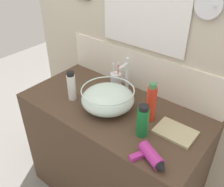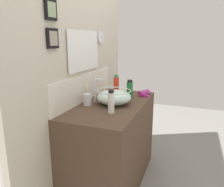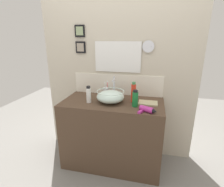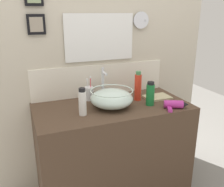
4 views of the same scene
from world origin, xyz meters
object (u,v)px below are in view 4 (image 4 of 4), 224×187
Objects in this scene: glass_bowl_sink at (112,98)px; hair_drier at (175,105)px; shampoo_bottle at (82,102)px; toothbrush_cup at (89,93)px; spray_bottle at (150,94)px; lotion_bottle at (138,87)px; faucet at (103,82)px; hand_towel at (157,97)px.

hair_drier is (0.44, -0.20, -0.04)m from glass_bowl_sink.
shampoo_bottle is (-0.25, -0.07, 0.02)m from glass_bowl_sink.
shampoo_bottle reaches higher than glass_bowl_sink.
glass_bowl_sink is 0.25m from toothbrush_cup.
shampoo_bottle is at bearing -164.95° from glass_bowl_sink.
lotion_bottle reaches higher than spray_bottle.
spray_bottle is (-0.14, 0.13, 0.06)m from hair_drier.
spray_bottle reaches higher than hair_drier.
shampoo_bottle is at bearing 179.74° from spray_bottle.
spray_bottle is at bearing -75.68° from lotion_bottle.
lotion_bottle reaches higher than shampoo_bottle.
glass_bowl_sink is at bearing -63.19° from toothbrush_cup.
glass_bowl_sink is 0.20m from faucet.
lotion_bottle is at bearing -22.24° from toothbrush_cup.
glass_bowl_sink is 0.30m from spray_bottle.
faucet is 0.15m from toothbrush_cup.
lotion_bottle is at bearing 15.21° from shampoo_bottle.
faucet reaches higher than glass_bowl_sink.
hand_towel is (0.14, 0.12, -0.08)m from spray_bottle.
spray_bottle is (0.29, -0.26, -0.06)m from faucet.
lotion_bottle is at bearing 173.65° from hand_towel.
glass_bowl_sink is at bearing -164.64° from lotion_bottle.
faucet is at bearing -17.56° from toothbrush_cup.
glass_bowl_sink is 1.72× the size of spray_bottle.
glass_bowl_sink is 1.21× the size of faucet.
glass_bowl_sink is at bearing -90.00° from faucet.
spray_bottle reaches higher than glass_bowl_sink.
toothbrush_cup is 1.00× the size of shampoo_bottle.
hair_drier is 1.06× the size of spray_bottle.
hair_drier is at bearing -56.95° from lotion_bottle.
toothbrush_cup is (-0.11, 0.04, -0.09)m from faucet.
hand_towel is (0.43, -0.14, -0.14)m from faucet.
lotion_bottle is 0.21m from hand_towel.
toothbrush_cup reaches higher than hand_towel.
toothbrush_cup is (-0.11, 0.22, -0.02)m from glass_bowl_sink.
toothbrush_cup is at bearing 144.41° from spray_bottle.
lotion_bottle is (-0.04, 0.14, 0.02)m from spray_bottle.
shampoo_bottle is (-0.25, -0.25, -0.05)m from faucet.
spray_bottle is 0.78× the size of lotion_bottle.
shampoo_bottle is at bearing -134.07° from faucet.
spray_bottle is 0.88× the size of hand_towel.
toothbrush_cup is 1.05× the size of spray_bottle.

